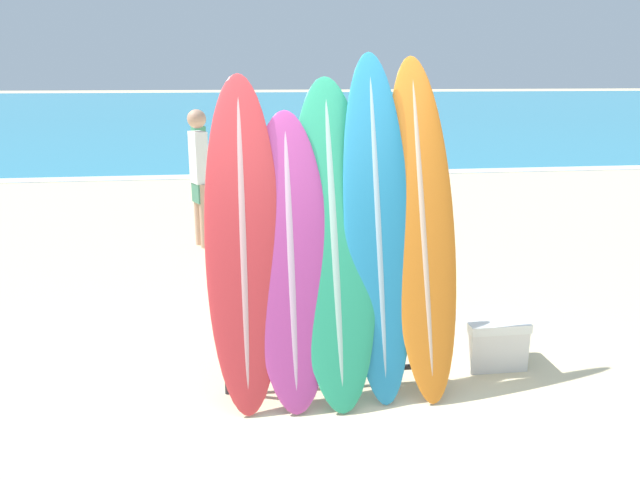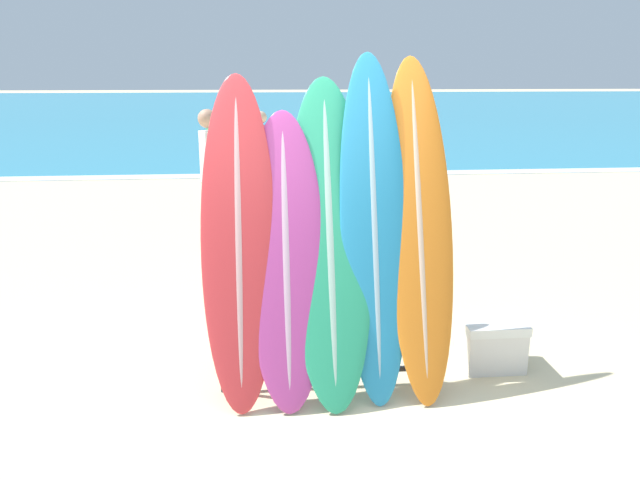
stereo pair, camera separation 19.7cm
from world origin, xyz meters
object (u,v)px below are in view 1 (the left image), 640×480
(surfboard_slot_1, at_px, (291,258))
(person_near_water, at_px, (199,152))
(surfboard_rack, at_px, (335,326))
(surfboard_slot_2, at_px, (334,238))
(surfboard_slot_3, at_px, (377,225))
(surfboard_slot_4, at_px, (422,225))
(person_far_left, at_px, (199,173))
(surfboard_slot_0, at_px, (243,240))
(cooler_box, at_px, (491,340))
(person_mid_beach, at_px, (248,153))

(surfboard_slot_1, relative_size, person_near_water, 1.29)
(surfboard_rack, height_order, surfboard_slot_1, surfboard_slot_1)
(surfboard_slot_1, relative_size, surfboard_slot_2, 0.90)
(surfboard_slot_3, bearing_deg, person_near_water, 102.78)
(surfboard_slot_4, height_order, person_far_left, surfboard_slot_4)
(surfboard_slot_4, bearing_deg, surfboard_slot_3, -178.90)
(surfboard_slot_3, distance_m, person_far_left, 4.23)
(surfboard_slot_0, relative_size, cooler_box, 4.70)
(person_near_water, bearing_deg, surfboard_rack, -112.70)
(person_far_left, relative_size, cooler_box, 3.74)
(surfboard_slot_2, xyz_separation_m, person_far_left, (-1.15, 3.97, -0.14))
(surfboard_slot_1, relative_size, cooler_box, 4.17)
(surfboard_slot_2, bearing_deg, person_near_water, 100.37)
(surfboard_slot_1, bearing_deg, person_far_left, 101.73)
(person_mid_beach, bearing_deg, surfboard_rack, 105.28)
(surfboard_slot_0, distance_m, surfboard_slot_1, 0.35)
(surfboard_slot_0, distance_m, person_near_water, 7.30)
(surfboard_rack, relative_size, surfboard_slot_0, 0.71)
(surfboard_slot_4, height_order, cooler_box, surfboard_slot_4)
(surfboard_slot_0, height_order, person_mid_beach, surfboard_slot_0)
(surfboard_slot_0, bearing_deg, surfboard_slot_2, 1.84)
(surfboard_slot_3, height_order, person_near_water, surfboard_slot_3)
(surfboard_slot_0, bearing_deg, surfboard_slot_3, 1.63)
(surfboard_slot_2, xyz_separation_m, person_near_water, (-1.33, 7.24, -0.27))
(person_near_water, bearing_deg, surfboard_slot_1, -115.05)
(person_near_water, height_order, person_mid_beach, person_mid_beach)
(surfboard_slot_1, relative_size, person_far_left, 1.11)
(surfboard_rack, height_order, person_near_water, person_near_water)
(surfboard_slot_0, distance_m, surfboard_slot_2, 0.64)
(surfboard_slot_0, relative_size, surfboard_slot_3, 0.94)
(surfboard_rack, relative_size, cooler_box, 3.34)
(surfboard_slot_3, bearing_deg, surfboard_slot_4, 1.10)
(surfboard_slot_2, relative_size, surfboard_slot_4, 0.94)
(surfboard_slot_0, bearing_deg, surfboard_rack, -5.41)
(surfboard_slot_0, bearing_deg, surfboard_slot_1, -7.06)
(surfboard_slot_1, xyz_separation_m, surfboard_slot_3, (0.63, 0.07, 0.20))
(surfboard_slot_1, xyz_separation_m, person_near_water, (-1.01, 7.30, -0.15))
(surfboard_slot_1, relative_size, surfboard_slot_3, 0.83)
(surfboard_slot_2, height_order, surfboard_slot_3, surfboard_slot_3)
(surfboard_slot_1, relative_size, person_mid_beach, 1.25)
(surfboard_slot_4, xyz_separation_m, person_near_water, (-1.97, 7.23, -0.34))
(surfboard_slot_1, distance_m, person_mid_beach, 6.90)
(person_near_water, distance_m, person_mid_beach, 0.95)
(person_near_water, height_order, cooler_box, person_near_water)
(surfboard_slot_1, height_order, person_mid_beach, surfboard_slot_1)
(surfboard_rack, height_order, surfboard_slot_0, surfboard_slot_0)
(surfboard_rack, distance_m, person_far_left, 4.24)
(surfboard_slot_3, distance_m, cooler_box, 1.41)
(person_near_water, relative_size, person_mid_beach, 0.97)
(surfboard_rack, distance_m, person_mid_beach, 6.95)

